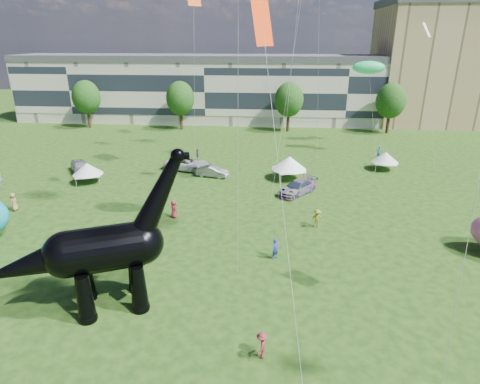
{
  "coord_description": "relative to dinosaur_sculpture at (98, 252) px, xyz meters",
  "views": [
    {
      "loc": [
        5.36,
        -21.11,
        16.28
      ],
      "look_at": [
        2.9,
        8.0,
        5.0
      ],
      "focal_mm": 30.0,
      "sensor_mm": 36.0,
      "label": 1
    }
  ],
  "objects": [
    {
      "name": "visitors",
      "position": [
        2.01,
        15.28,
        -3.07
      ],
      "size": [
        47.51,
        40.7,
        1.85
      ],
      "color": "#283894",
      "rests_on": "ground"
    },
    {
      "name": "tree_far_left",
      "position": [
        -24.82,
        53.29,
        2.34
      ],
      "size": [
        5.2,
        5.2,
        9.44
      ],
      "color": "#382314",
      "rests_on": "ground"
    },
    {
      "name": "car_grey",
      "position": [
        3.1,
        26.26,
        -3.29
      ],
      "size": [
        4.22,
        2.23,
        1.32
      ],
      "primitive_type": "imported",
      "rotation": [
        0.0,
        0.0,
        1.35
      ],
      "color": "gray",
      "rests_on": "ground"
    },
    {
      "name": "gazebo_near",
      "position": [
        12.59,
        26.18,
        -1.92
      ],
      "size": [
        5.24,
        5.24,
        2.9
      ],
      "rotation": [
        0.0,
        0.0,
        0.31
      ],
      "color": "white",
      "rests_on": "ground"
    },
    {
      "name": "gazebo_left",
      "position": [
        -11.35,
        22.83,
        -2.24
      ],
      "size": [
        4.46,
        4.46,
        2.44
      ],
      "rotation": [
        0.0,
        0.0,
        0.34
      ],
      "color": "silver",
      "rests_on": "ground"
    },
    {
      "name": "car_white",
      "position": [
        -0.53,
        28.72,
        -3.11
      ],
      "size": [
        6.51,
        4.07,
        1.68
      ],
      "primitive_type": "imported",
      "rotation": [
        0.0,
        0.0,
        1.34
      ],
      "color": "silver",
      "rests_on": "ground"
    },
    {
      "name": "tree_mid_left",
      "position": [
        -6.82,
        53.29,
        2.34
      ],
      "size": [
        5.2,
        5.2,
        9.44
      ],
      "color": "#382314",
      "rests_on": "ground"
    },
    {
      "name": "ground",
      "position": [
        5.18,
        0.29,
        -3.95
      ],
      "size": [
        220.0,
        220.0,
        0.0
      ],
      "primitive_type": "plane",
      "color": "#16330C",
      "rests_on": "ground"
    },
    {
      "name": "tree_far_right",
      "position": [
        31.18,
        53.29,
        2.34
      ],
      "size": [
        5.2,
        5.2,
        9.44
      ],
      "color": "#382314",
      "rests_on": "ground"
    },
    {
      "name": "car_dark",
      "position": [
        13.42,
        21.21,
        -3.19
      ],
      "size": [
        4.96,
        5.43,
        1.52
      ],
      "primitive_type": "imported",
      "rotation": [
        0.0,
        0.0,
        -0.68
      ],
      "color": "#595960",
      "rests_on": "ground"
    },
    {
      "name": "gazebo_far",
      "position": [
        25.22,
        30.97,
        -2.27
      ],
      "size": [
        3.73,
        3.73,
        2.39
      ],
      "rotation": [
        0.0,
        0.0,
        -0.09
      ],
      "color": "silver",
      "rests_on": "ground"
    },
    {
      "name": "tree_mid_right",
      "position": [
        13.18,
        53.29,
        2.34
      ],
      "size": [
        5.2,
        5.2,
        9.44
      ],
      "color": "#382314",
      "rests_on": "ground"
    },
    {
      "name": "car_silver",
      "position": [
        -14.07,
        26.37,
        -3.13
      ],
      "size": [
        4.3,
        5.1,
        1.65
      ],
      "primitive_type": "imported",
      "rotation": [
        0.0,
        0.0,
        0.59
      ],
      "color": "silver",
      "rests_on": "ground"
    },
    {
      "name": "terrace_row",
      "position": [
        -2.82,
        62.29,
        2.05
      ],
      "size": [
        78.0,
        11.0,
        12.0
      ],
      "primitive_type": "cube",
      "color": "beige",
      "rests_on": "ground"
    },
    {
      "name": "apartment_block",
      "position": [
        45.18,
        65.29,
        7.05
      ],
      "size": [
        28.0,
        18.0,
        22.0
      ],
      "primitive_type": "cube",
      "color": "tan",
      "rests_on": "ground"
    },
    {
      "name": "dinosaur_sculpture",
      "position": [
        0.0,
        0.0,
        0.0
      ],
      "size": [
        12.42,
        6.81,
        10.46
      ],
      "rotation": [
        0.0,
        0.0,
        0.41
      ],
      "color": "black",
      "rests_on": "ground"
    }
  ]
}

